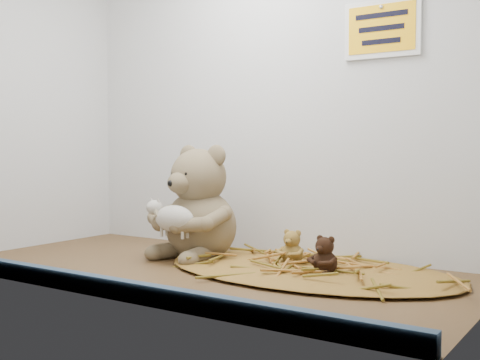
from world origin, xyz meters
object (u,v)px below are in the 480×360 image
Objects in this scene: mini_teddy_brown at (325,253)px; mini_teddy_tan at (292,245)px; toy_lamb at (174,219)px; main_teddy at (200,202)px.

mini_teddy_tan is at bearing 162.67° from mini_teddy_brown.
toy_lamb is 1.71× the size of mini_teddy_brown.
toy_lamb is 1.73× the size of mini_teddy_tan.
mini_teddy_brown is at bearing -28.11° from mini_teddy_tan.
mini_teddy_brown is (10.77, -5.43, 0.06)cm from mini_teddy_tan.
main_teddy is 3.52× the size of mini_teddy_brown.
main_teddy is 37.11cm from mini_teddy_brown.
mini_teddy_tan is at bearing 24.52° from toy_lamb.
mini_teddy_brown is at bearing 3.89° from main_teddy.
main_teddy reaches higher than mini_teddy_tan.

